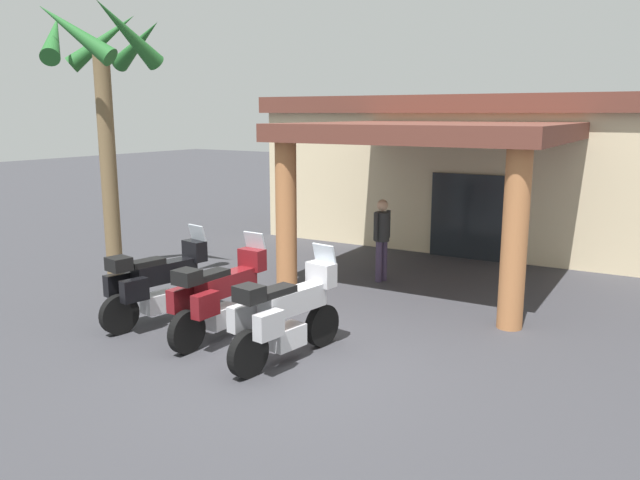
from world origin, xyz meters
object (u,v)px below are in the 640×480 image
motorcycle_black (158,284)px  pedestrian (382,234)px  motel_building (500,167)px  palm_tree_roadside (103,81)px  motorcycle_maroon (221,297)px  motorcycle_silver (286,315)px

motorcycle_black → pedestrian: size_ratio=1.24×
motel_building → motorcycle_black: bearing=-106.3°
motel_building → palm_tree_roadside: (-5.04, -9.44, 2.11)m
motorcycle_maroon → motorcycle_silver: same height
motel_building → pedestrian: (-0.64, -6.01, -1.02)m
motel_building → motorcycle_black: (-2.61, -10.53, -1.35)m
motorcycle_black → motorcycle_silver: bearing=-83.7°
motorcycle_silver → palm_tree_roadside: size_ratio=0.39×
motel_building → pedestrian: bearing=-98.5°
motorcycle_black → palm_tree_roadside: (-2.43, 1.09, 3.46)m
motorcycle_silver → pedestrian: bearing=18.6°
motorcycle_black → palm_tree_roadside: palm_tree_roadside is taller
pedestrian → motel_building: bearing=94.0°
motel_building → motorcycle_silver: size_ratio=5.68×
motel_building → motorcycle_maroon: bearing=-98.8°
motel_building → pedestrian: motel_building is taller
motorcycle_black → motorcycle_maroon: 1.41m
motorcycle_black → motorcycle_maroon: same height
motorcycle_black → motorcycle_maroon: (1.41, 0.00, 0.00)m
motorcycle_silver → pedestrian: (-0.87, 4.71, 0.33)m
motorcycle_maroon → pedestrian: 4.57m
motorcycle_maroon → motorcycle_silver: (1.41, -0.19, 0.00)m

